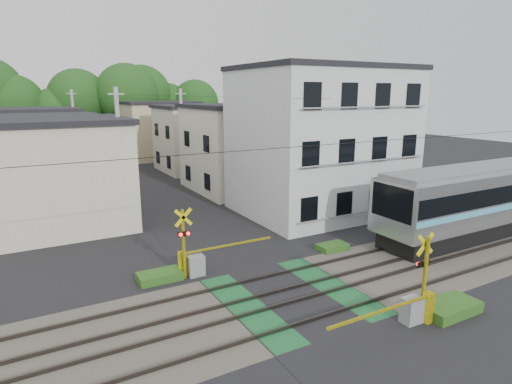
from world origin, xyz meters
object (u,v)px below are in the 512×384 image
commuter_train (507,194)px  pedestrian (126,165)px  apartment_block (320,141)px  crossing_signal_near (415,303)px  crossing_signal_far (193,260)px

commuter_train → pedestrian: (-15.30, 27.79, -1.17)m
commuter_train → apartment_block: size_ratio=1.82×
commuter_train → crossing_signal_near: (-13.03, -4.85, -1.32)m
commuter_train → pedestrian: size_ratio=10.69×
apartment_block → pedestrian: 21.48m
commuter_train → crossing_signal_near: bearing=-159.6°
crossing_signal_near → apartment_block: size_ratio=0.46×
commuter_train → apartment_block: (-7.12, 8.29, 2.62)m
crossing_signal_far → pedestrian: bearing=83.5°
pedestrian → crossing_signal_far: bearing=100.4°
crossing_signal_near → pedestrian: crossing_signal_near is taller
pedestrian → apartment_block: bearing=129.7°
crossing_signal_near → pedestrian: bearing=94.0°
crossing_signal_far → pedestrian: 25.50m
commuter_train → crossing_signal_near: commuter_train is taller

